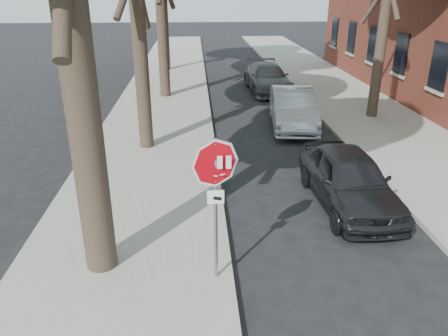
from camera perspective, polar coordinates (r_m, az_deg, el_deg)
The scene contains 9 objects.
ground at distance 8.17m, azimuth 4.04°, elevation -14.38°, with size 120.00×120.00×0.00m, color black.
sidewalk_left at distance 19.14m, azimuth -8.26°, elevation 7.80°, with size 4.00×55.00×0.12m, color gray.
sidewalk_right at distance 20.31m, azimuth 16.63°, elevation 7.96°, with size 4.00×55.00×0.12m, color gray.
curb_left at distance 19.08m, azimuth -2.06°, elevation 8.00°, with size 0.12×55.00×0.13m, color #9E9384.
curb_right at distance 19.70m, azimuth 10.97°, elevation 8.07°, with size 0.12×55.00×0.13m, color #9E9384.
stop_sign at distance 7.08m, azimuth -1.12°, elevation -2.11°, with size 0.76×0.34×2.61m.
car_a at distance 10.79m, azimuth 15.98°, elevation -1.37°, with size 1.60×3.97×1.35m, color black.
car_b at distance 16.53m, azimuth 8.97°, elevation 7.70°, with size 1.50×4.29×1.41m, color #A6A8AE.
car_c at distance 22.23m, azimuth 5.70°, elevation 11.62°, with size 1.88×4.62×1.34m, color #47474B.
Camera 1 is at (-0.98, -6.45, 4.93)m, focal length 35.00 mm.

